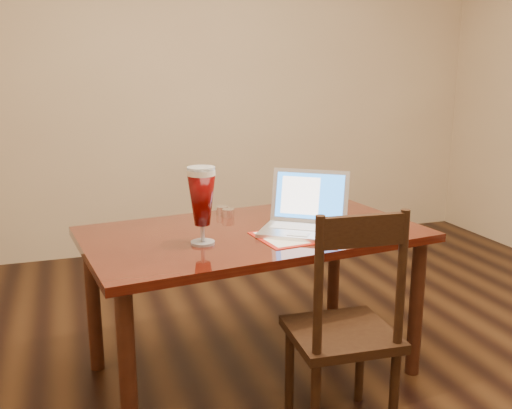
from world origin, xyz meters
name	(u,v)px	position (x,y,z in m)	size (l,w,h in m)	color
ground	(367,407)	(0.00, 0.00, 0.00)	(5.00, 5.00, 0.00)	black
dining_table	(253,245)	(-0.37, 0.44, 0.64)	(1.60, 1.02, 1.04)	#461309
dining_chair	(345,330)	(-0.18, -0.11, 0.44)	(0.42, 0.40, 0.94)	black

